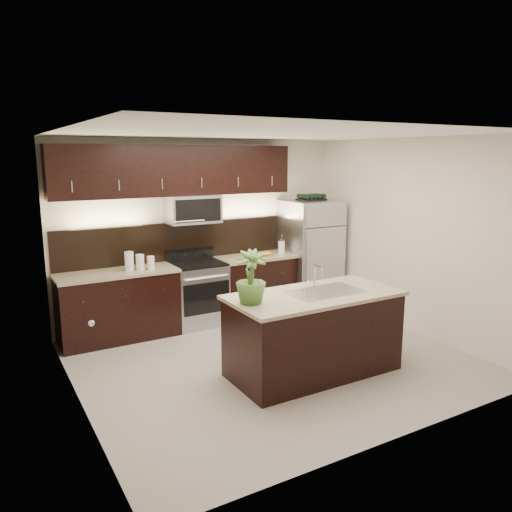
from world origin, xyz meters
The scene contains 12 objects.
ground centered at (0.00, 0.00, 0.00)m, with size 4.50×4.50×0.00m, color gray.
room_walls centered at (-0.11, -0.04, 1.70)m, with size 4.52×4.02×2.71m.
counter_run centered at (-0.46, 1.69, 0.47)m, with size 3.51×0.65×0.94m.
upper_fixtures centered at (-0.43, 1.84, 2.14)m, with size 3.49×0.40×1.66m.
island centered at (0.22, -0.51, 0.47)m, with size 1.96×0.96×0.94m.
sink_faucet centered at (0.37, -0.50, 0.96)m, with size 0.84×0.50×0.28m.
refrigerator centered at (1.72, 1.63, 0.88)m, with size 0.85×0.76×1.75m, color #B2B2B7.
wine_rack centered at (1.72, 1.63, 1.80)m, with size 0.43×0.27×0.10m.
plant centered at (-0.58, -0.47, 1.22)m, with size 0.31×0.31×0.56m, color #3F6528.
canisters centered at (-1.15, 1.61, 1.05)m, with size 0.38×0.19×0.26m.
french_press centered at (1.17, 1.64, 1.05)m, with size 0.10×0.10×0.30m.
bananas centered at (0.80, 1.61, 0.97)m, with size 0.20×0.16×0.06m, color gold.
Camera 1 is at (-3.04, -4.85, 2.46)m, focal length 35.00 mm.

